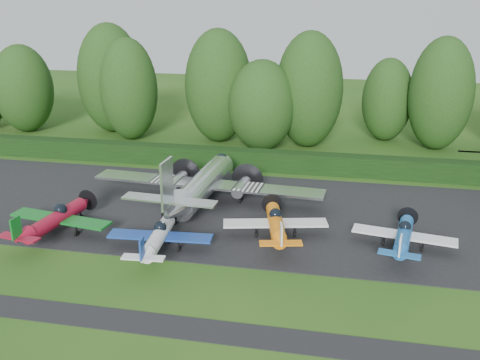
% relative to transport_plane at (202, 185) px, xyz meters
% --- Properties ---
extents(ground, '(160.00, 160.00, 0.00)m').
position_rel_transport_plane_xyz_m(ground, '(4.85, -10.91, -1.79)').
color(ground, '#1F4A15').
rests_on(ground, ground).
extents(apron, '(70.00, 18.00, 0.01)m').
position_rel_transport_plane_xyz_m(apron, '(4.85, -0.91, -1.79)').
color(apron, black).
rests_on(apron, ground).
extents(taxiway_verge, '(70.00, 2.00, 0.00)m').
position_rel_transport_plane_xyz_m(taxiway_verge, '(4.85, -16.91, -1.79)').
color(taxiway_verge, black).
rests_on(taxiway_verge, ground).
extents(hedgerow, '(90.00, 1.60, 2.00)m').
position_rel_transport_plane_xyz_m(hedgerow, '(4.85, 10.09, -1.79)').
color(hedgerow, black).
rests_on(hedgerow, ground).
extents(transport_plane, '(20.08, 15.40, 6.43)m').
position_rel_transport_plane_xyz_m(transport_plane, '(0.00, 0.00, 0.00)').
color(transport_plane, silver).
rests_on(transport_plane, ground).
extents(light_plane_red, '(7.99, 8.40, 3.07)m').
position_rel_transport_plane_xyz_m(light_plane_red, '(-9.08, -7.66, -0.52)').
color(light_plane_red, maroon).
rests_on(light_plane_red, ground).
extents(light_plane_white, '(7.28, 7.65, 2.80)m').
position_rel_transport_plane_xyz_m(light_plane_white, '(-0.79, -8.80, -0.63)').
color(light_plane_white, white).
rests_on(light_plane_white, ground).
extents(light_plane_orange, '(7.59, 7.98, 2.92)m').
position_rel_transport_plane_xyz_m(light_plane_orange, '(6.87, -5.20, -0.58)').
color(light_plane_orange, orange).
rests_on(light_plane_orange, ground).
extents(light_plane_blue, '(7.08, 7.45, 2.72)m').
position_rel_transport_plane_xyz_m(light_plane_blue, '(15.75, -5.31, -0.66)').
color(light_plane_blue, '#1C5DA9').
rests_on(light_plane_blue, ground).
extents(tree_0, '(7.41, 7.41, 10.06)m').
position_rel_transport_plane_xyz_m(tree_0, '(2.26, 17.18, 3.22)').
color(tree_0, black).
rests_on(tree_0, ground).
extents(tree_2, '(6.94, 6.94, 12.49)m').
position_rel_transport_plane_xyz_m(tree_2, '(21.49, 21.23, 4.43)').
color(tree_2, black).
rests_on(tree_2, ground).
extents(tree_3, '(7.51, 7.51, 12.97)m').
position_rel_transport_plane_xyz_m(tree_3, '(7.20, 19.53, 4.68)').
color(tree_3, black).
rests_on(tree_3, ground).
extents(tree_4, '(7.74, 7.74, 13.06)m').
position_rel_transport_plane_xyz_m(tree_4, '(-3.21, 19.74, 4.72)').
color(tree_4, black).
rests_on(tree_4, ground).
extents(tree_7, '(5.83, 5.83, 9.73)m').
position_rel_transport_plane_xyz_m(tree_7, '(16.07, 23.92, 3.05)').
color(tree_7, black).
rests_on(tree_7, ground).
extents(tree_8, '(8.01, 8.01, 13.38)m').
position_rel_transport_plane_xyz_m(tree_8, '(-17.32, 21.65, 4.88)').
color(tree_8, black).
rests_on(tree_8, ground).
extents(tree_9, '(7.22, 7.22, 10.83)m').
position_rel_transport_plane_xyz_m(tree_9, '(-28.09, 19.54, 3.61)').
color(tree_9, black).
rests_on(tree_9, ground).
extents(tree_12, '(6.71, 6.71, 11.97)m').
position_rel_transport_plane_xyz_m(tree_12, '(-13.77, 18.63, 4.18)').
color(tree_12, black).
rests_on(tree_12, ground).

